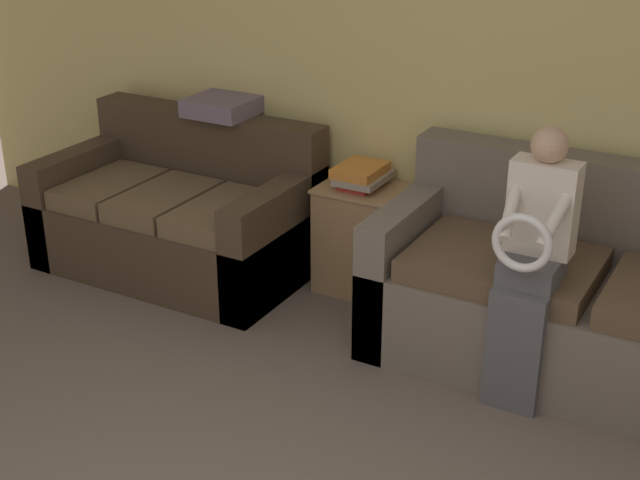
% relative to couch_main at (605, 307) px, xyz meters
% --- Properties ---
extents(wall_back, '(7.57, 0.06, 2.55)m').
position_rel_couch_main_xyz_m(wall_back, '(-0.62, 0.46, 0.93)').
color(wall_back, '#DBCC7F').
rests_on(wall_back, ground_plane).
extents(couch_main, '(2.13, 0.89, 0.95)m').
position_rel_couch_main_xyz_m(couch_main, '(0.00, 0.00, 0.00)').
color(couch_main, '#70665B').
rests_on(couch_main, ground_plane).
extents(couch_side, '(1.53, 0.89, 0.87)m').
position_rel_couch_main_xyz_m(couch_side, '(-2.43, -0.02, -0.03)').
color(couch_side, '#473828').
rests_on(couch_side, ground_plane).
extents(child_left_seated, '(0.29, 0.37, 1.24)m').
position_rel_couch_main_xyz_m(child_left_seated, '(-0.27, -0.37, 0.34)').
color(child_left_seated, '#56565B').
rests_on(child_left_seated, ground_plane).
extents(side_shelf, '(0.45, 0.38, 0.61)m').
position_rel_couch_main_xyz_m(side_shelf, '(-1.38, 0.22, -0.03)').
color(side_shelf, '#9E7A51').
rests_on(side_shelf, ground_plane).
extents(book_stack, '(0.25, 0.32, 0.12)m').
position_rel_couch_main_xyz_m(book_stack, '(-1.38, 0.23, 0.33)').
color(book_stack, '#BC3833').
rests_on(book_stack, side_shelf).
extents(throw_pillow, '(0.37, 0.37, 0.10)m').
position_rel_couch_main_xyz_m(throw_pillow, '(-2.31, 0.28, 0.58)').
color(throw_pillow, slate).
rests_on(throw_pillow, couch_side).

